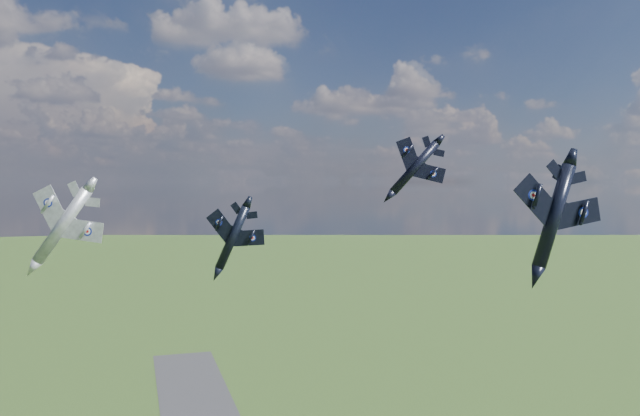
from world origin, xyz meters
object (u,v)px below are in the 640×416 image
object	(u,v)px
jet_lead_navy	(233,237)
jet_right_navy	(554,216)
jet_high_navy	(415,168)
jet_left_silver	(62,225)

from	to	relation	value
jet_lead_navy	jet_right_navy	distance (m)	40.72
jet_high_navy	jet_left_silver	bearing A→B (deg)	-146.59
jet_right_navy	jet_left_silver	world-z (taller)	jet_right_navy
jet_lead_navy	jet_right_navy	bearing A→B (deg)	-14.08
jet_right_navy	jet_left_silver	size ratio (longest dim) A/B	1.13
jet_left_silver	jet_high_navy	bearing A→B (deg)	36.19
jet_lead_navy	jet_left_silver	distance (m)	21.33
jet_right_navy	jet_left_silver	bearing A→B (deg)	163.62
jet_left_silver	jet_lead_navy	bearing A→B (deg)	25.26
jet_high_navy	jet_left_silver	size ratio (longest dim) A/B	1.06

